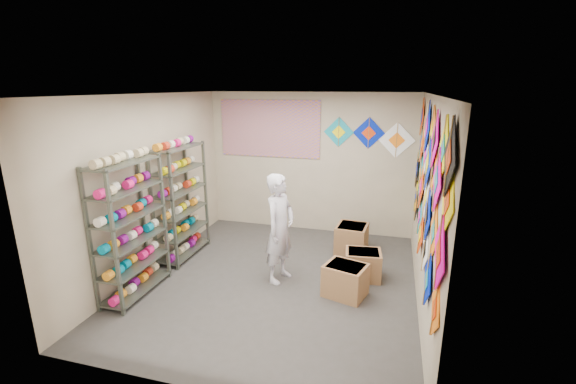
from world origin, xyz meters
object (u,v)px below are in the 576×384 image
(shelf_rack_back, at_px, (181,202))
(carton_a, at_px, (345,280))
(carton_c, at_px, (352,239))
(shopkeeper, at_px, (280,228))
(carton_b, at_px, (363,265))
(shelf_rack_front, at_px, (130,229))

(shelf_rack_back, xyz_separation_m, carton_a, (2.82, -0.59, -0.72))
(carton_c, bearing_deg, shopkeeper, -120.89)
(carton_a, height_order, carton_c, carton_c)
(shopkeeper, xyz_separation_m, carton_b, (1.19, 0.36, -0.60))
(shelf_rack_back, bearing_deg, carton_b, -0.36)
(carton_a, distance_m, carton_b, 0.60)
(shelf_rack_back, height_order, carton_c, shelf_rack_back)
(shelf_rack_front, distance_m, carton_a, 3.00)
(carton_a, bearing_deg, carton_c, 109.29)
(shopkeeper, bearing_deg, carton_c, -20.67)
(shopkeeper, height_order, carton_c, shopkeeper)
(shelf_rack_front, relative_size, carton_b, 3.63)
(shelf_rack_back, height_order, shopkeeper, shelf_rack_back)
(carton_a, bearing_deg, shopkeeper, -175.35)
(carton_b, bearing_deg, shopkeeper, -169.72)
(shelf_rack_front, relative_size, carton_c, 3.41)
(shelf_rack_back, relative_size, shopkeeper, 1.17)
(carton_a, height_order, carton_b, carton_a)
(shelf_rack_back, height_order, carton_a, shelf_rack_back)
(shelf_rack_front, bearing_deg, carton_c, 38.63)
(shopkeeper, relative_size, carton_b, 3.09)
(shelf_rack_front, distance_m, carton_c, 3.58)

